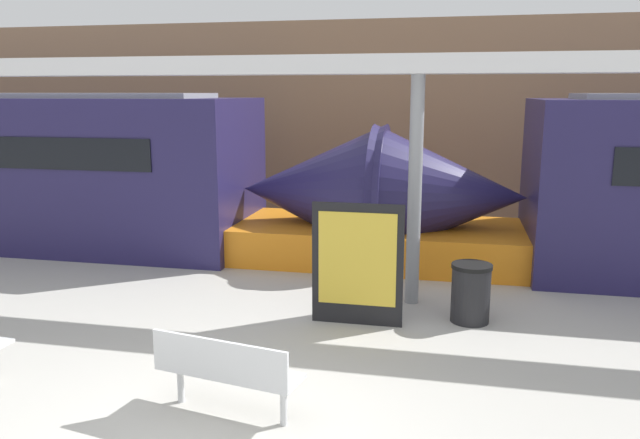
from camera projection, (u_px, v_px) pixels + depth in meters
name	position (u px, v px, depth m)	size (l,w,h in m)	color
station_wall	(368.00, 121.00, 15.98)	(56.00, 0.20, 5.00)	#937051
bench_near	(225.00, 368.00, 6.20)	(1.57, 0.71, 0.87)	silver
trash_bin	(471.00, 293.00, 8.84)	(0.57, 0.57, 0.85)	black
poster_board	(357.00, 264.00, 8.66)	(1.28, 0.07, 1.73)	black
support_column_near	(415.00, 192.00, 9.40)	(0.21, 0.21, 3.48)	gray
canopy_beam	(419.00, 64.00, 9.02)	(28.00, 0.60, 0.28)	silver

